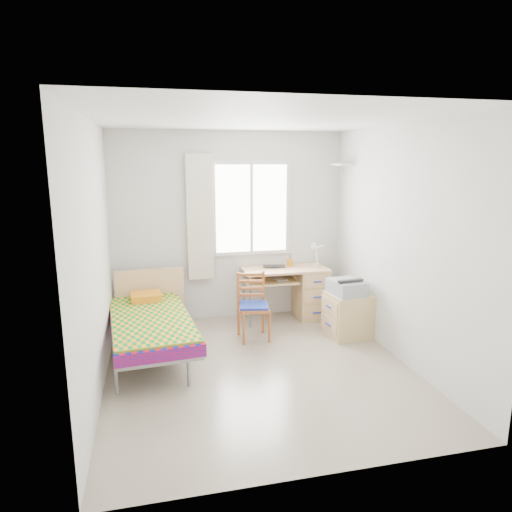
{
  "coord_description": "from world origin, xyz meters",
  "views": [
    {
      "loc": [
        -1.07,
        -4.43,
        2.22
      ],
      "look_at": [
        0.09,
        0.55,
        1.13
      ],
      "focal_mm": 32.0,
      "sensor_mm": 36.0,
      "label": 1
    }
  ],
  "objects": [
    {
      "name": "floor",
      "position": [
        0.0,
        0.0,
        0.0
      ],
      "size": [
        3.5,
        3.5,
        0.0
      ],
      "primitive_type": "plane",
      "color": "#BCAD93",
      "rests_on": "ground"
    },
    {
      "name": "ceiling",
      "position": [
        0.0,
        0.0,
        2.6
      ],
      "size": [
        3.5,
        3.5,
        0.0
      ],
      "primitive_type": "plane",
      "rotation": [
        3.14,
        0.0,
        0.0
      ],
      "color": "white",
      "rests_on": "wall_back"
    },
    {
      "name": "wall_back",
      "position": [
        0.0,
        1.75,
        1.3
      ],
      "size": [
        3.2,
        0.0,
        3.2
      ],
      "primitive_type": "plane",
      "rotation": [
        1.57,
        0.0,
        0.0
      ],
      "color": "silver",
      "rests_on": "ground"
    },
    {
      "name": "wall_left",
      "position": [
        -1.6,
        0.0,
        1.3
      ],
      "size": [
        0.0,
        3.5,
        3.5
      ],
      "primitive_type": "plane",
      "rotation": [
        1.57,
        0.0,
        1.57
      ],
      "color": "silver",
      "rests_on": "ground"
    },
    {
      "name": "wall_right",
      "position": [
        1.6,
        0.0,
        1.3
      ],
      "size": [
        0.0,
        3.5,
        3.5
      ],
      "primitive_type": "plane",
      "rotation": [
        1.57,
        0.0,
        -1.57
      ],
      "color": "silver",
      "rests_on": "ground"
    },
    {
      "name": "window",
      "position": [
        0.3,
        1.73,
        1.55
      ],
      "size": [
        1.1,
        0.04,
        1.3
      ],
      "color": "white",
      "rests_on": "wall_back"
    },
    {
      "name": "curtain",
      "position": [
        -0.42,
        1.68,
        1.45
      ],
      "size": [
        0.35,
        0.05,
        1.7
      ],
      "primitive_type": "cube",
      "color": "beige",
      "rests_on": "wall_back"
    },
    {
      "name": "floating_shelf",
      "position": [
        1.49,
        1.4,
        2.15
      ],
      "size": [
        0.2,
        0.32,
        0.03
      ],
      "primitive_type": "cube",
      "color": "white",
      "rests_on": "wall_right"
    },
    {
      "name": "bed",
      "position": [
        -1.12,
        0.7,
        0.39
      ],
      "size": [
        1.05,
        1.95,
        0.81
      ],
      "rotation": [
        0.0,
        0.0,
        0.09
      ],
      "color": "gray",
      "rests_on": "floor"
    },
    {
      "name": "desk",
      "position": [
        1.04,
        1.47,
        0.4
      ],
      "size": [
        1.18,
        0.55,
        0.74
      ],
      "rotation": [
        0.0,
        0.0,
        -0.01
      ],
      "color": "tan",
      "rests_on": "floor"
    },
    {
      "name": "chair",
      "position": [
        0.14,
        0.9,
        0.47
      ],
      "size": [
        0.42,
        0.42,
        0.84
      ],
      "rotation": [
        0.0,
        0.0,
        -0.18
      ],
      "color": "#AB5421",
      "rests_on": "floor"
    },
    {
      "name": "cabinet",
      "position": [
        1.32,
        0.67,
        0.28
      ],
      "size": [
        0.56,
        0.51,
        0.56
      ],
      "rotation": [
        0.0,
        0.0,
        0.09
      ],
      "color": "tan",
      "rests_on": "floor"
    },
    {
      "name": "printer",
      "position": [
        1.28,
        0.66,
        0.66
      ],
      "size": [
        0.42,
        0.48,
        0.19
      ],
      "rotation": [
        0.0,
        0.0,
        0.13
      ],
      "color": "#93969A",
      "rests_on": "cabinet"
    },
    {
      "name": "laptop",
      "position": [
        0.58,
        1.51,
        0.75
      ],
      "size": [
        0.34,
        0.25,
        0.03
      ],
      "primitive_type": "imported",
      "rotation": [
        0.0,
        0.0,
        -0.14
      ],
      "color": "black",
      "rests_on": "desk"
    },
    {
      "name": "pen_cup",
      "position": [
        0.83,
        1.58,
        0.79
      ],
      "size": [
        0.09,
        0.09,
        0.1
      ],
      "primitive_type": "cylinder",
      "rotation": [
        0.0,
        0.0,
        0.11
      ],
      "color": "orange",
      "rests_on": "desk"
    },
    {
      "name": "task_lamp",
      "position": [
        1.15,
        1.41,
        0.97
      ],
      "size": [
        0.21,
        0.31,
        0.37
      ],
      "rotation": [
        0.0,
        0.0,
        -0.16
      ],
      "color": "white",
      "rests_on": "desk"
    },
    {
      "name": "book",
      "position": [
        0.56,
        1.43,
        0.59
      ],
      "size": [
        0.21,
        0.25,
        0.02
      ],
      "primitive_type": "imported",
      "rotation": [
        0.0,
        0.0,
        0.25
      ],
      "color": "gray",
      "rests_on": "desk"
    }
  ]
}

